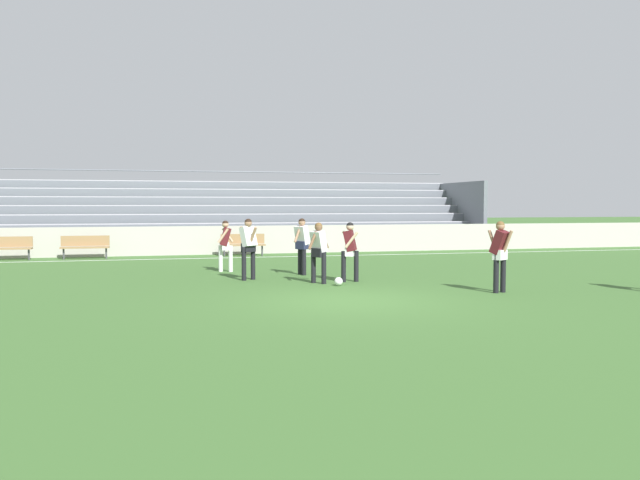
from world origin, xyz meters
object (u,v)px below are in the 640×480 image
bench_far_left (85,245)px  player_white_deep_cover (248,243)px  player_white_wide_left (319,247)px  player_dark_pressing_high (350,247)px  player_dark_challenging (500,250)px  soccer_ball (339,281)px  player_white_wide_right (302,241)px  bench_near_bin (7,246)px  player_dark_dropping_back (225,241)px  bench_near_wall_gap (243,243)px  bleacher_stand (211,213)px

bench_far_left → player_white_deep_cover: bearing=-58.7°
player_white_wide_left → player_white_deep_cover: bearing=144.2°
player_dark_pressing_high → player_dark_challenging: (2.86, -2.96, 0.06)m
player_white_wide_left → soccer_ball: player_white_wide_left is taller
player_white_wide_left → player_dark_challenging: (3.78, -2.82, 0.06)m
player_white_wide_right → bench_far_left: bearing=132.4°
soccer_ball → player_dark_challenging: bearing=-33.4°
bench_near_bin → player_dark_dropping_back: 9.77m
bench_far_left → player_dark_challenging: (10.69, -12.59, 0.48)m
player_dark_dropping_back → soccer_ball: (2.50, -4.23, -0.84)m
player_dark_pressing_high → player_white_deep_cover: size_ratio=0.95×
player_dark_dropping_back → player_dark_challenging: bearing=-47.7°
player_dark_dropping_back → soccer_ball: player_dark_dropping_back is taller
player_white_wide_left → player_dark_dropping_back: size_ratio=1.01×
bench_near_bin → player_white_wide_right: 12.36m
player_dark_dropping_back → bench_near_wall_gap: bearing=77.6°
bench_near_wall_gap → player_white_wide_left: size_ratio=1.10×
player_white_wide_left → player_white_wide_right: player_white_wide_right is taller
bench_far_left → player_white_wide_right: bearing=-47.6°
bleacher_stand → player_dark_dropping_back: (-0.40, -10.76, -0.77)m
bleacher_stand → player_white_deep_cover: bearing=-90.0°
player_white_wide_left → player_dark_pressing_high: player_white_wide_left is taller
bench_far_left → player_dark_pressing_high: (7.83, -9.63, 0.42)m
player_white_wide_right → soccer_ball: size_ratio=7.75×
bench_near_wall_gap → player_white_wide_left: (0.77, -9.77, 0.42)m
player_white_wide_left → player_dark_challenging: size_ratio=0.95×
bench_near_wall_gap → player_white_wide_left: bearing=-85.5°
soccer_ball → player_dark_dropping_back: bearing=120.5°
bench_near_wall_gap → player_white_deep_cover: size_ratio=1.05×
player_dark_pressing_high → player_white_deep_cover: player_white_deep_cover is taller
player_dark_pressing_high → bench_near_wall_gap: bearing=99.9°
player_white_wide_left → soccer_ball: (0.39, -0.59, -0.86)m
player_dark_dropping_back → player_white_wide_left: bearing=-59.9°
player_dark_pressing_high → player_dark_challenging: 4.11m
player_dark_challenging → player_white_deep_cover: player_white_deep_cover is taller
player_white_wide_left → player_white_deep_cover: player_white_deep_cover is taller
bleacher_stand → bench_near_bin: (-8.00, -4.64, -1.18)m
bench_near_wall_gap → player_dark_challenging: bearing=-70.2°
player_dark_challenging → player_white_wide_left: bearing=143.2°
player_dark_challenging → player_dark_dropping_back: bearing=132.3°
player_white_wide_right → soccer_ball: 2.93m
bench_far_left → bench_near_bin: bearing=180.0°
bleacher_stand → player_white_wide_right: size_ratio=15.38×
player_dark_dropping_back → bleacher_stand: bearing=87.9°
player_white_deep_cover → soccer_ball: size_ratio=7.83×
bench_far_left → player_white_wide_left: player_white_wide_left is taller
bench_far_left → player_dark_pressing_high: bearing=-50.9°
bench_near_bin → player_white_deep_cover: 11.70m
player_white_wide_left → player_white_deep_cover: size_ratio=0.95×
bleacher_stand → bench_far_left: bearing=-138.3°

